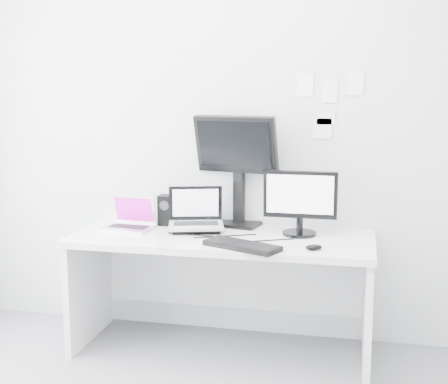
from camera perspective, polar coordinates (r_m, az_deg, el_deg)
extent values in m
plane|color=silver|center=(3.96, 0.87, 5.90)|extent=(3.60, 0.00, 3.60)
cube|color=white|center=(3.82, -0.23, -9.38)|extent=(1.80, 0.70, 0.73)
cube|color=silver|center=(3.88, -8.86, -1.89)|extent=(0.32, 0.25, 0.22)
cube|color=black|center=(4.00, -5.30, -1.66)|extent=(0.11, 0.11, 0.19)
cube|color=#B6B8BF|center=(3.79, -2.61, -1.61)|extent=(0.39, 0.34, 0.28)
cube|color=black|center=(3.91, 1.21, 2.06)|extent=(0.56, 0.30, 0.73)
cube|color=black|center=(3.72, 7.01, -0.93)|extent=(0.44, 0.20, 0.40)
cube|color=black|center=(3.43, 1.67, -4.96)|extent=(0.46, 0.32, 0.03)
ellipsoid|color=black|center=(3.43, 8.28, -5.06)|extent=(0.11, 0.09, 0.03)
cube|color=white|center=(3.88, 7.49, 9.73)|extent=(0.10, 0.00, 0.14)
cube|color=white|center=(3.87, 9.72, 9.09)|extent=(0.09, 0.00, 0.13)
cube|color=white|center=(3.86, 11.99, 9.76)|extent=(0.10, 0.00, 0.14)
cube|color=white|center=(3.87, 9.35, 6.73)|extent=(0.11, 0.00, 0.08)
cube|color=white|center=(3.88, 9.04, 5.79)|extent=(0.12, 0.00, 0.13)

